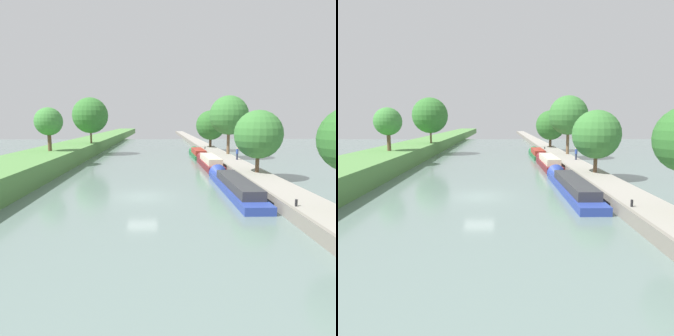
% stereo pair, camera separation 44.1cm
% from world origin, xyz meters
% --- Properties ---
extents(ground_plane, '(160.00, 160.00, 0.00)m').
position_xyz_m(ground_plane, '(0.00, 0.00, 0.00)').
color(ground_plane, slate).
extents(right_towpath, '(3.17, 260.00, 0.86)m').
position_xyz_m(right_towpath, '(11.42, 0.00, 0.43)').
color(right_towpath, gray).
rests_on(right_towpath, ground_plane).
extents(stone_quay, '(0.25, 260.00, 0.91)m').
position_xyz_m(stone_quay, '(9.71, 0.00, 0.45)').
color(stone_quay, gray).
rests_on(stone_quay, ground_plane).
extents(narrowboat_blue, '(2.15, 15.56, 2.05)m').
position_xyz_m(narrowboat_blue, '(8.09, 2.18, 0.54)').
color(narrowboat_blue, '#283D93').
rests_on(narrowboat_blue, ground_plane).
extents(narrowboat_maroon, '(2.07, 13.04, 2.19)m').
position_xyz_m(narrowboat_maroon, '(8.24, 17.08, 0.65)').
color(narrowboat_maroon, maroon).
rests_on(narrowboat_maroon, ground_plane).
extents(narrowboat_green, '(2.11, 11.48, 2.11)m').
position_xyz_m(narrowboat_green, '(8.16, 29.33, 0.55)').
color(narrowboat_green, '#1E6033').
rests_on(narrowboat_green, ground_plane).
extents(tree_rightbank_midnear, '(5.02, 5.02, 6.47)m').
position_xyz_m(tree_rightbank_midnear, '(11.71, 6.90, 4.81)').
color(tree_rightbank_midnear, brown).
rests_on(tree_rightbank_midnear, right_towpath).
extents(tree_rightbank_midfar, '(6.19, 6.19, 9.26)m').
position_xyz_m(tree_rightbank_midfar, '(12.56, 25.04, 7.01)').
color(tree_rightbank_midfar, brown).
rests_on(tree_rightbank_midfar, right_towpath).
extents(tree_rightbank_far, '(5.87, 5.87, 7.32)m').
position_xyz_m(tree_rightbank_far, '(11.84, 38.33, 5.23)').
color(tree_rightbank_far, '#4C3828').
rests_on(tree_rightbank_far, right_towpath).
extents(tree_leftbank_downstream, '(3.72, 3.72, 5.80)m').
position_xyz_m(tree_leftbank_downstream, '(-13.23, 17.45, 6.06)').
color(tree_leftbank_downstream, brown).
rests_on(tree_leftbank_downstream, left_grassy_bank).
extents(tree_leftbank_upstream, '(6.28, 6.28, 8.07)m').
position_xyz_m(tree_leftbank_upstream, '(-10.65, 31.72, 7.08)').
color(tree_leftbank_upstream, brown).
rests_on(tree_leftbank_upstream, left_grassy_bank).
extents(person_walking, '(0.34, 0.34, 1.66)m').
position_xyz_m(person_walking, '(12.22, 17.64, 1.73)').
color(person_walking, '#282D42').
rests_on(person_walking, right_towpath).
extents(mooring_bollard_near, '(0.16, 0.16, 0.45)m').
position_xyz_m(mooring_bollard_near, '(10.13, -6.43, 1.08)').
color(mooring_bollard_near, black).
rests_on(mooring_bollard_near, right_towpath).
extents(mooring_bollard_far, '(0.16, 0.16, 0.45)m').
position_xyz_m(mooring_bollard_far, '(10.13, 33.92, 1.08)').
color(mooring_bollard_far, black).
rests_on(mooring_bollard_far, right_towpath).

